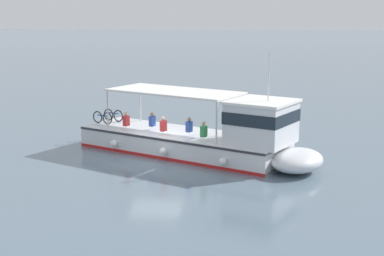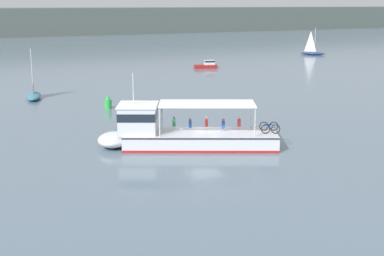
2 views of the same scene
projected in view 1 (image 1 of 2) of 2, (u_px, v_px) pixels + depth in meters
name	position (u px, v px, depth m)	size (l,w,h in m)	color
ground_plane	(156.00, 160.00, 27.17)	(400.00, 400.00, 0.00)	slate
ferry_main	(209.00, 138.00, 27.41)	(12.76, 8.40, 5.32)	silver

